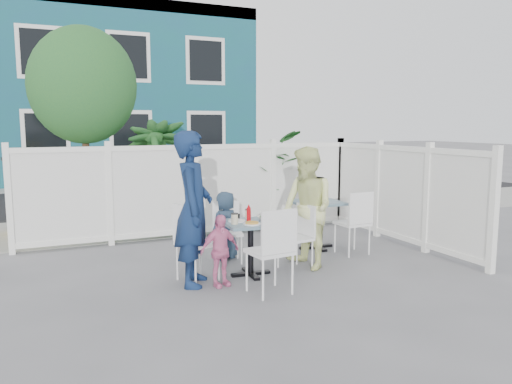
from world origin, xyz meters
name	(u,v)px	position (x,y,z in m)	size (l,w,h in m)	color
ground	(245,276)	(0.00, 0.00, 0.00)	(80.00, 80.00, 0.00)	slate
near_sidewalk	(172,223)	(0.00, 3.80, 0.01)	(24.00, 2.60, 0.01)	gray
street	(137,198)	(0.00, 7.50, 0.00)	(24.00, 5.00, 0.01)	black
far_sidewalk	(119,185)	(0.00, 10.60, 0.01)	(24.00, 1.60, 0.01)	gray
building	(89,95)	(-0.50, 14.00, 3.00)	(11.00, 6.00, 6.00)	#16585B
fence_back	(197,192)	(0.10, 2.40, 0.78)	(5.86, 0.08, 1.60)	white
fence_right	(401,196)	(3.00, 0.60, 0.78)	(0.08, 3.66, 1.60)	white
tree	(83,86)	(-1.60, 3.30, 2.59)	(1.80, 1.62, 3.59)	#382316
utility_cabinet	(29,197)	(-2.56, 4.00, 0.65)	(0.70, 0.50, 1.30)	gold
potted_shrub_a	(161,176)	(-0.35, 3.10, 1.02)	(1.14, 1.14, 2.03)	#1C552A
potted_shrub_b	(263,178)	(1.64, 3.00, 0.91)	(1.64, 1.42, 1.82)	#1C552A
main_table	(251,234)	(0.08, 0.00, 0.55)	(0.71, 0.71, 0.70)	#3B6275
spare_table	(317,212)	(1.59, 0.89, 0.58)	(0.72, 0.72, 0.75)	#3B6275
chair_left	(192,237)	(-0.69, 0.04, 0.57)	(0.55, 0.56, 0.98)	white
chair_right	(300,232)	(0.82, 0.02, 0.51)	(0.44, 0.45, 0.87)	white
chair_back	(227,227)	(0.05, 0.77, 0.50)	(0.45, 0.44, 0.85)	white
chair_near	(273,245)	(0.02, -0.81, 0.59)	(0.50, 0.49, 1.01)	white
chair_spare	(356,218)	(1.92, 0.30, 0.56)	(0.46, 0.44, 0.96)	white
man	(194,209)	(-0.69, -0.06, 0.94)	(0.68, 0.45, 1.87)	#11244B
woman	(307,208)	(0.92, 0.01, 0.83)	(0.80, 0.63, 1.65)	#D3E34F
boy	(226,225)	(0.06, 0.88, 0.49)	(0.48, 0.31, 0.99)	#22354B
toddler	(220,251)	(-0.43, -0.26, 0.44)	(0.51, 0.21, 0.88)	pink
plate_main	(252,224)	(0.04, -0.16, 0.71)	(0.22, 0.22, 0.01)	white
plate_side	(237,221)	(-0.07, 0.10, 0.71)	(0.23, 0.23, 0.02)	white
salad_bowl	(266,218)	(0.30, 0.01, 0.73)	(0.22, 0.22, 0.05)	white
coffee_cup_a	(235,219)	(-0.16, -0.05, 0.77)	(0.08, 0.08, 0.13)	beige
coffee_cup_b	(248,214)	(0.14, 0.23, 0.76)	(0.08, 0.08, 0.11)	beige
ketchup_bottle	(249,215)	(0.07, 0.03, 0.79)	(0.06, 0.06, 0.18)	#B9040C
salt_shaker	(237,217)	(-0.02, 0.22, 0.74)	(0.03, 0.03, 0.07)	white
pepper_shaker	(239,216)	(0.03, 0.27, 0.74)	(0.03, 0.03, 0.07)	black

